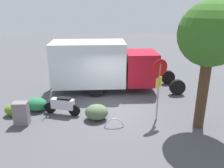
{
  "coord_description": "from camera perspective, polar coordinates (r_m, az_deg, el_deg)",
  "views": [
    {
      "loc": [
        0.52,
        10.41,
        5.06
      ],
      "look_at": [
        -0.03,
        -0.24,
        1.31
      ],
      "focal_mm": 37.1,
      "sensor_mm": 36.0,
      "label": 1
    }
  ],
  "objects": [
    {
      "name": "utility_cabinet",
      "position": [
        10.86,
        -21.46,
        -6.78
      ],
      "size": [
        0.63,
        0.42,
        1.04
      ],
      "primitive_type": "cube",
      "rotation": [
        0.0,
        0.0,
        -0.02
      ],
      "color": "slate",
      "rests_on": "ground"
    },
    {
      "name": "shrub_mid_verge",
      "position": [
        12.02,
        -18.03,
        -4.8
      ],
      "size": [
        0.98,
        0.81,
        0.67
      ],
      "primitive_type": "ellipsoid",
      "color": "#247044",
      "rests_on": "ground"
    },
    {
      "name": "ground_plane",
      "position": [
        11.59,
        -0.08,
        -6.52
      ],
      "size": [
        60.0,
        60.0,
        0.0
      ],
      "primitive_type": "plane",
      "color": "#4B4A50"
    },
    {
      "name": "shrub_near_sign",
      "position": [
        10.63,
        -3.82,
        -6.93
      ],
      "size": [
        1.05,
        0.86,
        0.72
      ],
      "primitive_type": "ellipsoid",
      "color": "#506544",
      "rests_on": "ground"
    },
    {
      "name": "shrub_by_tree",
      "position": [
        11.95,
        -23.02,
        -5.84
      ],
      "size": [
        0.84,
        0.69,
        0.57
      ],
      "primitive_type": "ellipsoid",
      "color": "#507920",
      "rests_on": "ground"
    },
    {
      "name": "bike_rack_hoop",
      "position": [
        10.14,
        0.52,
        -10.56
      ],
      "size": [
        0.85,
        0.05,
        0.85
      ],
      "primitive_type": "torus",
      "rotation": [
        1.57,
        0.0,
        -0.0
      ],
      "color": "#B7B7BC",
      "rests_on": "ground"
    },
    {
      "name": "motorcycle",
      "position": [
        11.22,
        -12.11,
        -4.98
      ],
      "size": [
        1.76,
        0.76,
        1.2
      ],
      "rotation": [
        0.0,
        0.0,
        -0.29
      ],
      "color": "black",
      "rests_on": "ground"
    },
    {
      "name": "street_tree",
      "position": [
        9.7,
        23.08,
        10.76
      ],
      "size": [
        2.5,
        2.5,
        5.19
      ],
      "color": "#47301E",
      "rests_on": "ground"
    },
    {
      "name": "box_truck_near",
      "position": [
        13.69,
        -1.9,
        4.85
      ],
      "size": [
        7.68,
        2.23,
        2.97
      ],
      "rotation": [
        0.0,
        0.0,
        3.15
      ],
      "color": "black",
      "rests_on": "ground"
    },
    {
      "name": "stop_sign",
      "position": [
        10.17,
        11.49,
        0.79
      ],
      "size": [
        0.71,
        0.33,
        2.84
      ],
      "color": "#9E9EA3",
      "rests_on": "ground"
    }
  ]
}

